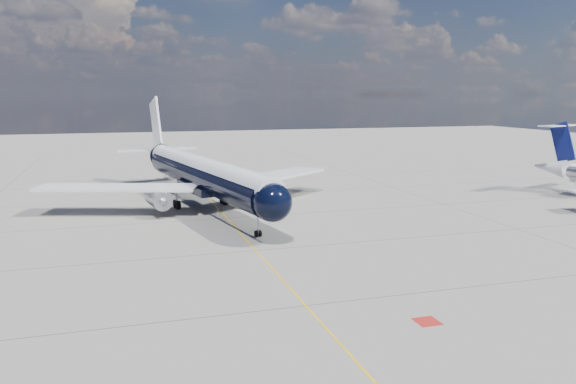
# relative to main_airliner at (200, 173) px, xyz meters

# --- Properties ---
(ground) EXTENTS (320.00, 320.00, 0.00)m
(ground) POSITION_rel_main_airliner_xyz_m (1.92, -3.09, -4.52)
(ground) COLOR gray
(ground) RESTS_ON ground
(taxiway_centerline) EXTENTS (0.16, 160.00, 0.01)m
(taxiway_centerline) POSITION_rel_main_airliner_xyz_m (1.92, -8.09, -4.51)
(taxiway_centerline) COLOR #EEB20C
(taxiway_centerline) RESTS_ON ground
(red_marking) EXTENTS (1.60, 1.60, 0.01)m
(red_marking) POSITION_rel_main_airliner_xyz_m (8.72, -43.09, -4.51)
(red_marking) COLOR maroon
(red_marking) RESTS_ON ground
(main_airliner) EXTENTS (40.70, 50.11, 14.55)m
(main_airliner) POSITION_rel_main_airliner_xyz_m (0.00, 0.00, 0.00)
(main_airliner) COLOR black
(main_airliner) RESTS_ON ground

